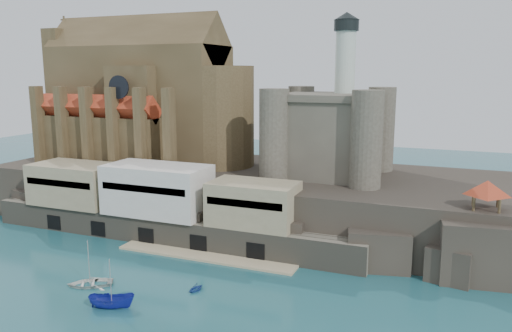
{
  "coord_description": "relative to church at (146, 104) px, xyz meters",
  "views": [
    {
      "loc": [
        37.42,
        -48.3,
        28.89
      ],
      "look_at": [
        5.03,
        32.0,
        12.45
      ],
      "focal_mm": 35.0,
      "sensor_mm": 36.0,
      "label": 1
    }
  ],
  "objects": [
    {
      "name": "boat_2",
      "position": [
        23.39,
        -43.46,
        -22.13
      ],
      "size": [
        2.86,
        2.83,
        5.83
      ],
      "primitive_type": "imported",
      "rotation": [
        0.0,
        0.0,
        1.92
      ],
      "color": "navy",
      "rests_on": "ground"
    },
    {
      "name": "church",
      "position": [
        0.0,
        0.0,
        0.0
      ],
      "size": [
        47.0,
        25.93,
        30.51
      ],
      "color": "#453620",
      "rests_on": "promontory"
    },
    {
      "name": "castle_keep",
      "position": [
        40.21,
        -0.78,
        -3.81
      ],
      "size": [
        21.2,
        21.2,
        29.3
      ],
      "color": "#494439",
      "rests_on": "promontory"
    },
    {
      "name": "promontory",
      "position": [
        23.94,
        -2.48,
        -17.2
      ],
      "size": [
        100.0,
        36.0,
        10.0
      ],
      "color": "black",
      "rests_on": "ground"
    },
    {
      "name": "quay",
      "position": [
        13.94,
        -18.78,
        -16.06
      ],
      "size": [
        70.0,
        12.0,
        13.05
      ],
      "color": "#666052",
      "rests_on": "ground"
    },
    {
      "name": "boat_6",
      "position": [
        16.39,
        -39.13,
        -22.13
      ],
      "size": [
        3.4,
        4.34,
        6.09
      ],
      "primitive_type": "imported",
      "rotation": [
        0.0,
        0.0,
        5.28
      ],
      "color": "silver",
      "rests_on": "ground"
    },
    {
      "name": "boat_7",
      "position": [
        30.66,
        -35.17,
        -22.13
      ],
      "size": [
        2.49,
        1.85,
        2.59
      ],
      "primitive_type": "imported",
      "rotation": [
        0.0,
        0.0,
        6.05
      ],
      "color": "#244898",
      "rests_on": "ground"
    },
    {
      "name": "ground",
      "position": [
        24.13,
        -41.85,
        -22.13
      ],
      "size": [
        300.0,
        300.0,
        0.0
      ],
      "primitive_type": "plane",
      "color": "#194A52",
      "rests_on": "ground"
    },
    {
      "name": "pavilion",
      "position": [
        66.13,
        -15.85,
        -9.4
      ],
      "size": [
        6.4,
        6.4,
        5.4
      ],
      "color": "#453620",
      "rests_on": "rock_outcrop"
    },
    {
      "name": "rock_outcrop",
      "position": [
        66.13,
        -16.01,
        -18.11
      ],
      "size": [
        14.5,
        10.5,
        8.7
      ],
      "color": "black",
      "rests_on": "ground"
    }
  ]
}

